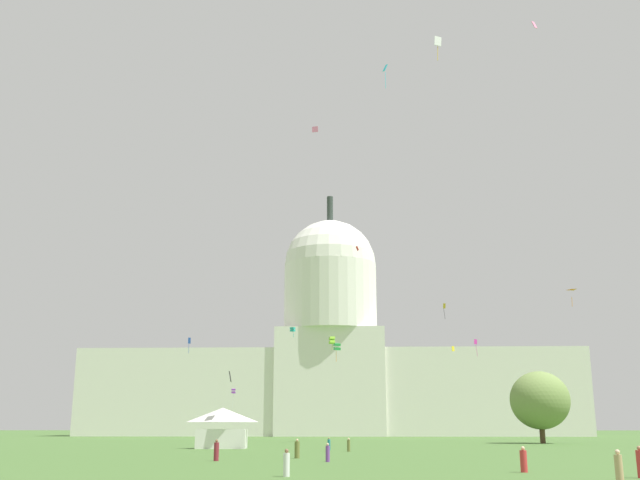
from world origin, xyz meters
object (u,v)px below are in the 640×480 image
at_px(kite_pink_high, 534,25).
at_px(person_teal_near_tree_east, 329,445).
at_px(tree_east_near, 540,400).
at_px(person_tan_mid_right, 619,470).
at_px(kite_green_low, 337,347).
at_px(kite_turquoise_mid, 293,329).
at_px(event_tent, 222,428).
at_px(kite_red_high, 357,248).
at_px(kite_gold_mid, 444,308).
at_px(person_red_back_left, 524,461).
at_px(kite_blue_mid, 189,342).
at_px(kite_violet_low, 233,391).
at_px(person_olive_mid_center, 297,449).
at_px(person_purple_front_right, 328,453).
at_px(kite_white_high, 438,43).
at_px(person_olive_back_center, 349,445).
at_px(kite_lime_low, 332,340).
at_px(kite_orange_mid, 574,294).
at_px(kite_pink_high_b, 315,129).
at_px(capitol_building, 330,359).
at_px(kite_yellow_low, 453,349).
at_px(kite_black_low, 230,377).
at_px(kite_magenta_mid, 476,343).
at_px(person_white_deep_crowd, 287,464).
at_px(person_maroon_aisle_center, 216,451).
at_px(kite_cyan_high, 385,71).

bearing_deg(kite_pink_high, person_teal_near_tree_east, -26.61).
height_order(tree_east_near, person_tan_mid_right, tree_east_near).
relative_size(kite_green_low, kite_turquoise_mid, 1.33).
distance_m(event_tent, kite_red_high, 70.41).
relative_size(kite_pink_high, kite_gold_mid, 0.25).
relative_size(person_red_back_left, kite_blue_mid, 0.49).
distance_m(tree_east_near, kite_violet_low, 67.81).
bearing_deg(kite_red_high, person_olive_mid_center, -172.11).
bearing_deg(person_purple_front_right, kite_green_low, -101.66).
xyz_separation_m(kite_violet_low, kite_red_high, (27.33, -8.57, 29.78)).
bearing_deg(kite_white_high, person_olive_back_center, 18.02).
height_order(kite_blue_mid, kite_lime_low, kite_blue_mid).
distance_m(kite_white_high, kite_lime_low, 55.15).
bearing_deg(person_teal_near_tree_east, kite_orange_mid, 9.02).
height_order(person_purple_front_right, kite_violet_low, kite_violet_low).
bearing_deg(kite_pink_high_b, person_purple_front_right, -30.54).
height_order(capitol_building, kite_gold_mid, capitol_building).
xyz_separation_m(person_teal_near_tree_east, kite_yellow_low, (19.82, 33.40, 14.63)).
height_order(kite_orange_mid, kite_black_low, kite_orange_mid).
relative_size(tree_east_near, kite_pink_high_b, 12.16).
bearing_deg(person_olive_mid_center, kite_violet_low, -151.49).
distance_m(event_tent, kite_magenta_mid, 103.64).
bearing_deg(kite_black_low, kite_pink_high, 106.06).
distance_m(kite_pink_high, kite_orange_mid, 45.19).
xyz_separation_m(person_white_deep_crowd, kite_red_high, (5.50, 109.36, 39.13)).
distance_m(tree_east_near, kite_magenta_mid, 62.75).
xyz_separation_m(person_maroon_aisle_center, kite_pink_high, (32.90, 13.17, 46.85)).
distance_m(tree_east_near, kite_lime_low, 36.00).
bearing_deg(event_tent, kite_cyan_high, 23.19).
relative_size(event_tent, kite_yellow_low, 7.33).
bearing_deg(person_purple_front_right, person_maroon_aisle_center, -19.33).
bearing_deg(kite_green_low, kite_magenta_mid, 35.88).
xyz_separation_m(event_tent, kite_lime_low, (13.50, 29.38, 14.51)).
xyz_separation_m(person_olive_mid_center, kite_magenta_mid, (36.42, 117.68, 22.03)).
bearing_deg(kite_red_high, kite_white_high, -159.55).
relative_size(person_purple_front_right, kite_yellow_low, 1.60).
distance_m(person_red_back_left, kite_cyan_high, 82.84).
bearing_deg(tree_east_near, person_maroon_aisle_center, -124.40).
height_order(kite_orange_mid, kite_cyan_high, kite_cyan_high).
distance_m(person_teal_near_tree_east, kite_pink_high_b, 57.17).
height_order(tree_east_near, person_olive_back_center, tree_east_near).
bearing_deg(person_tan_mid_right, kite_lime_low, 70.96).
bearing_deg(person_purple_front_right, kite_cyan_high, -111.91).
distance_m(kite_cyan_high, kite_pink_high_b, 15.54).
height_order(person_white_deep_crowd, kite_magenta_mid, kite_magenta_mid).
distance_m(person_teal_near_tree_east, kite_orange_mid, 47.79).
relative_size(capitol_building, person_maroon_aisle_center, 78.72).
bearing_deg(person_olive_back_center, kite_turquoise_mid, -62.73).
height_order(person_white_deep_crowd, person_purple_front_right, person_white_deep_crowd).
bearing_deg(person_purple_front_right, person_tan_mid_right, 107.86).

